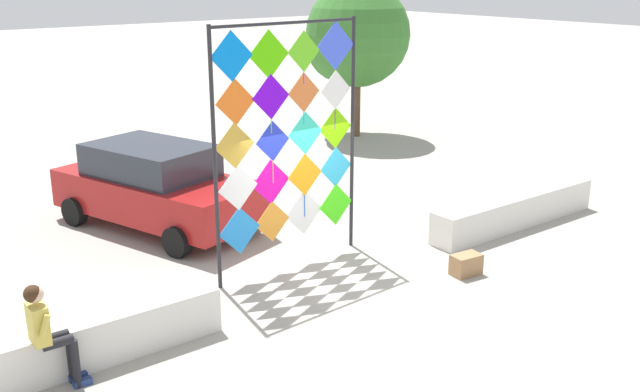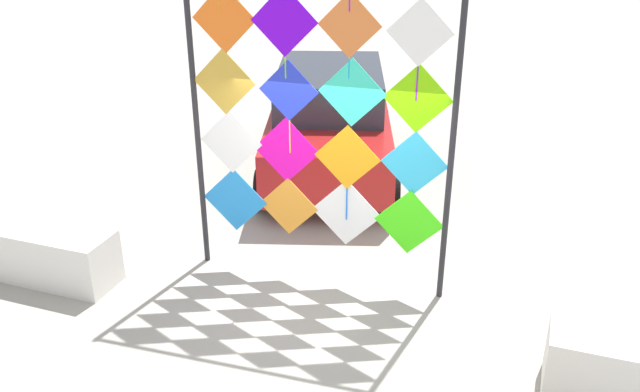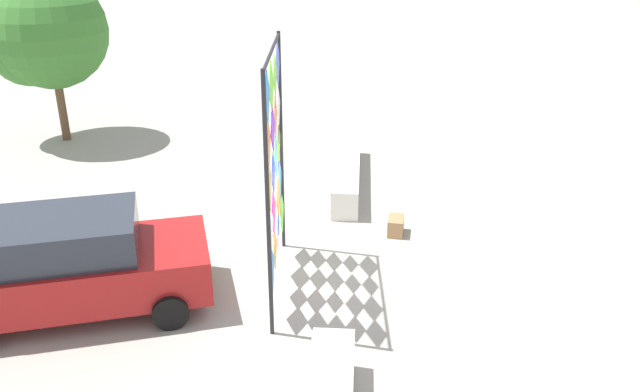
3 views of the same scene
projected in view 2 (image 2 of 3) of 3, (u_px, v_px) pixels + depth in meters
name	position (u px, v px, depth m)	size (l,w,h in m)	color
ground	(314.00, 314.00, 7.74)	(120.00, 120.00, 0.00)	#9E998E
kite_display_rack	(317.00, 86.00, 7.45)	(3.13, 0.24, 4.43)	#232328
parked_car	(330.00, 120.00, 11.36)	(3.22, 4.93, 1.77)	maroon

